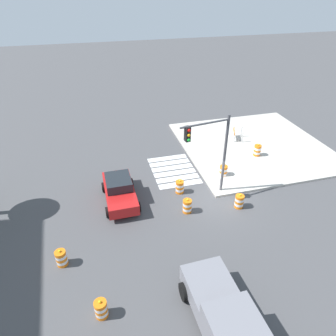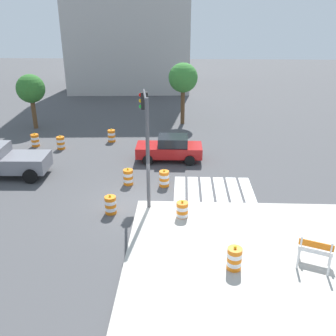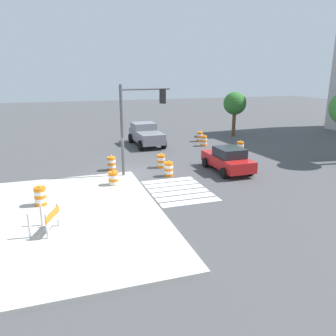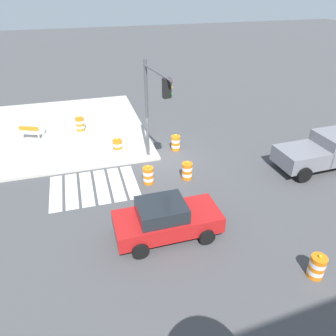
# 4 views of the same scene
# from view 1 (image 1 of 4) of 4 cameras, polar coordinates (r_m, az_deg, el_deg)

# --- Properties ---
(ground_plane) EXTENTS (120.00, 120.00, 0.00)m
(ground_plane) POSITION_cam_1_polar(r_m,az_deg,el_deg) (20.58, 8.97, -5.60)
(ground_plane) COLOR #474749
(sidewalk_corner) EXTENTS (12.00, 12.00, 0.15)m
(sidewalk_corner) POSITION_cam_1_polar(r_m,az_deg,el_deg) (27.49, 15.75, 4.14)
(sidewalk_corner) COLOR #BCB7AD
(sidewalk_corner) RESTS_ON ground
(crosswalk_stripes) EXTENTS (4.35, 3.20, 0.02)m
(crosswalk_stripes) POSITION_cam_1_polar(r_m,az_deg,el_deg) (23.10, 1.05, -0.44)
(crosswalk_stripes) COLOR silver
(crosswalk_stripes) RESTS_ON ground
(sports_car) EXTENTS (4.31, 2.17, 1.63)m
(sports_car) POSITION_cam_1_polar(r_m,az_deg,el_deg) (19.91, -9.13, -4.14)
(sports_car) COLOR red
(sports_car) RESTS_ON ground
(pickup_truck) EXTENTS (5.21, 2.47, 1.92)m
(pickup_truck) POSITION_cam_1_polar(r_m,az_deg,el_deg) (13.67, 10.84, -26.26)
(pickup_truck) COLOR slate
(pickup_truck) RESTS_ON ground
(traffic_barrel_near_corner) EXTENTS (0.56, 0.56, 1.02)m
(traffic_barrel_near_corner) POSITION_cam_1_polar(r_m,az_deg,el_deg) (16.89, -19.46, -15.71)
(traffic_barrel_near_corner) COLOR orange
(traffic_barrel_near_corner) RESTS_ON ground
(traffic_barrel_median_near) EXTENTS (0.56, 0.56, 1.02)m
(traffic_barrel_median_near) POSITION_cam_1_polar(r_m,az_deg,el_deg) (19.84, 13.27, -6.13)
(traffic_barrel_median_near) COLOR orange
(traffic_barrel_median_near) RESTS_ON ground
(traffic_barrel_median_far) EXTENTS (0.56, 0.56, 1.02)m
(traffic_barrel_median_far) POSITION_cam_1_polar(r_m,az_deg,el_deg) (20.58, 2.22, -3.58)
(traffic_barrel_median_far) COLOR orange
(traffic_barrel_median_far) RESTS_ON ground
(traffic_barrel_far_curb) EXTENTS (0.56, 0.56, 1.02)m
(traffic_barrel_far_curb) POSITION_cam_1_polar(r_m,az_deg,el_deg) (22.54, 10.39, -0.62)
(traffic_barrel_far_curb) COLOR orange
(traffic_barrel_far_curb) RESTS_ON ground
(traffic_barrel_lane_center) EXTENTS (0.56, 0.56, 1.02)m
(traffic_barrel_lane_center) POSITION_cam_1_polar(r_m,az_deg,el_deg) (14.61, -12.49, -24.51)
(traffic_barrel_lane_center) COLOR orange
(traffic_barrel_lane_center) RESTS_ON ground
(traffic_barrel_opposite_curb) EXTENTS (0.56, 0.56, 1.02)m
(traffic_barrel_opposite_curb) POSITION_cam_1_polar(r_m,az_deg,el_deg) (19.00, 3.64, -7.16)
(traffic_barrel_opposite_curb) COLOR orange
(traffic_barrel_opposite_curb) RESTS_ON ground
(traffic_barrel_on_sidewalk) EXTENTS (0.56, 0.56, 1.02)m
(traffic_barrel_on_sidewalk) POSITION_cam_1_polar(r_m,az_deg,el_deg) (25.64, 16.49, 3.22)
(traffic_barrel_on_sidewalk) COLOR orange
(traffic_barrel_on_sidewalk) RESTS_ON sidewalk_corner
(construction_barricade) EXTENTS (1.44, 1.18, 1.00)m
(construction_barricade) POSITION_cam_1_polar(r_m,az_deg,el_deg) (27.79, 12.64, 6.42)
(construction_barricade) COLOR silver
(construction_barricade) RESTS_ON sidewalk_corner
(traffic_light_pole) EXTENTS (0.76, 3.27, 5.50)m
(traffic_light_pole) POSITION_cam_1_polar(r_m,az_deg,el_deg) (18.60, 7.98, 4.45)
(traffic_light_pole) COLOR #4C4C51
(traffic_light_pole) RESTS_ON sidewalk_corner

